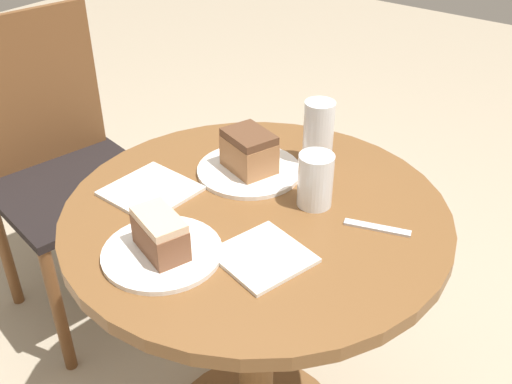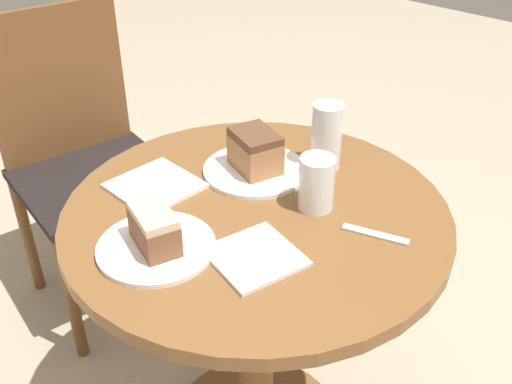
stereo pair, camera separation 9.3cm
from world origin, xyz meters
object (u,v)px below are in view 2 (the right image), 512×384
at_px(chair, 85,159).
at_px(plate_far, 255,170).
at_px(cake_slice_near, 154,228).
at_px(glass_lemonade, 316,186).
at_px(glass_water, 325,140).
at_px(cake_slice_far, 255,151).
at_px(plate_near, 156,247).

distance_m(chair, plate_far, 0.74).
distance_m(plate_far, cake_slice_near, 0.33).
xyz_separation_m(glass_lemonade, glass_water, (0.14, 0.09, 0.02)).
relative_size(cake_slice_far, glass_lemonade, 1.17).
xyz_separation_m(cake_slice_far, glass_water, (0.13, -0.10, 0.01)).
distance_m(chair, cake_slice_near, 0.86).
bearing_deg(glass_lemonade, cake_slice_far, 84.20).
distance_m(cake_slice_near, glass_lemonade, 0.34).
bearing_deg(glass_lemonade, plate_far, 84.20).
height_order(chair, cake_slice_far, chair).
bearing_deg(plate_far, cake_slice_far, -135.00).
height_order(plate_far, cake_slice_near, cake_slice_near).
bearing_deg(plate_near, glass_lemonade, -22.98).
xyz_separation_m(chair, plate_far, (0.02, -0.70, 0.24)).
xyz_separation_m(plate_far, glass_lemonade, (-0.02, -0.18, 0.05)).
distance_m(plate_near, glass_lemonade, 0.34).
bearing_deg(cake_slice_far, plate_far, 45.00).
distance_m(cake_slice_far, glass_water, 0.16).
xyz_separation_m(plate_near, cake_slice_near, (0.00, -0.00, 0.04)).
distance_m(cake_slice_far, glass_lemonade, 0.18).
distance_m(chair, glass_lemonade, 0.93).
distance_m(plate_near, cake_slice_near, 0.04).
bearing_deg(glass_water, cake_slice_far, 142.63).
bearing_deg(cake_slice_far, glass_water, -37.37).
bearing_deg(cake_slice_near, plate_far, 9.09).
height_order(cake_slice_near, glass_lemonade, glass_lemonade).
height_order(cake_slice_near, cake_slice_far, cake_slice_far).
distance_m(glass_lemonade, glass_water, 0.17).
xyz_separation_m(chair, glass_lemonade, (-0.00, -0.88, 0.28)).
distance_m(plate_near, glass_water, 0.46).
bearing_deg(plate_near, cake_slice_far, 9.09).
bearing_deg(glass_water, glass_lemonade, -148.71).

